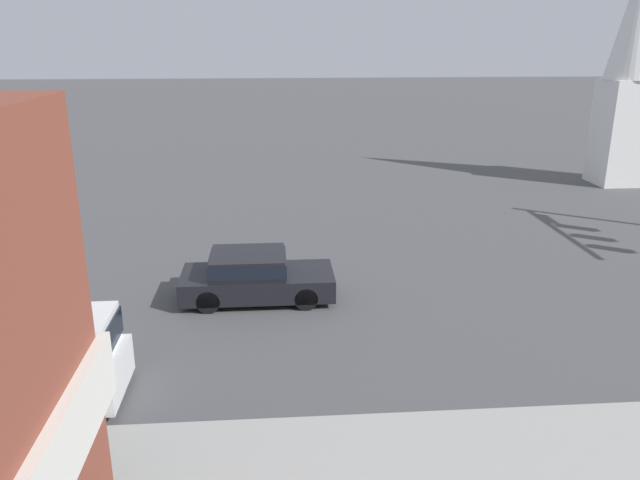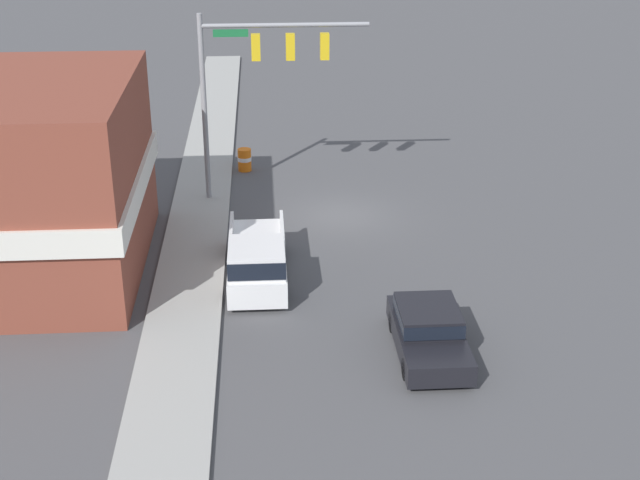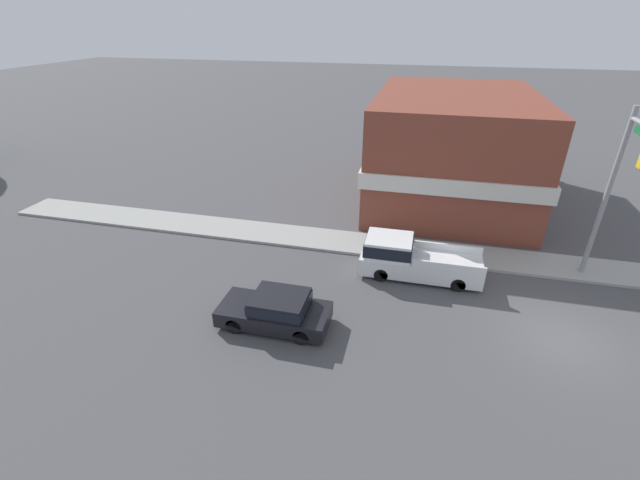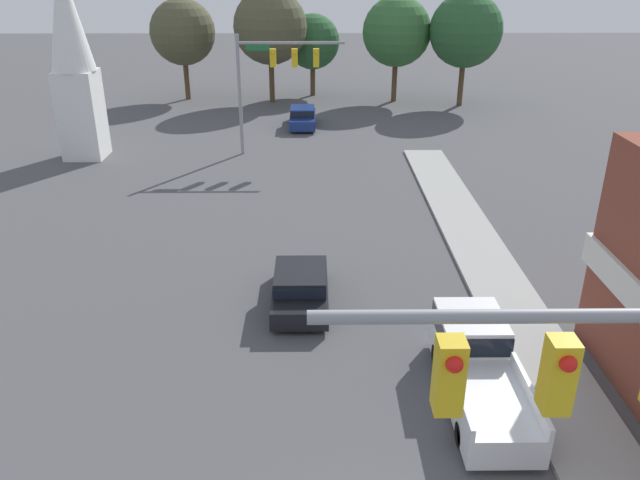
# 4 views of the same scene
# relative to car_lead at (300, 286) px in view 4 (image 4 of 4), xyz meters

# --- Properties ---
(far_signal_assembly) EXTENTS (6.47, 0.49, 7.26)m
(far_signal_assembly) POSITION_rel_car_lead_xyz_m (-1.88, 18.96, 4.56)
(far_signal_assembly) COLOR gray
(far_signal_assembly) RESTS_ON ground
(car_lead) EXTENTS (1.93, 4.39, 1.42)m
(car_lead) POSITION_rel_car_lead_xyz_m (0.00, 0.00, 0.00)
(car_lead) COLOR black
(car_lead) RESTS_ON ground
(car_distant) EXTENTS (1.85, 4.64, 1.49)m
(car_distant) POSITION_rel_car_lead_xyz_m (-0.31, 25.85, 0.03)
(car_distant) COLOR black
(car_distant) RESTS_ON ground
(pickup_truck_parked) EXTENTS (1.96, 5.58, 1.86)m
(pickup_truck_parked) POSITION_rel_car_lead_xyz_m (5.08, -4.86, 0.17)
(pickup_truck_parked) COLOR black
(pickup_truck_parked) RESTS_ON ground
(church_steeple) EXTENTS (2.56, 2.56, 11.72)m
(church_steeple) POSITION_rel_car_lead_xyz_m (-13.62, 18.39, 5.39)
(church_steeple) COLOR white
(church_steeple) RESTS_ON ground
(backdrop_tree_left_far) EXTENTS (5.49, 5.49, 8.39)m
(backdrop_tree_left_far) POSITION_rel_car_lead_xyz_m (-10.56, 35.95, 4.89)
(backdrop_tree_left_far) COLOR #4C3823
(backdrop_tree_left_far) RESTS_ON ground
(backdrop_tree_left_mid) EXTENTS (6.10, 6.10, 9.23)m
(backdrop_tree_left_mid) POSITION_rel_car_lead_xyz_m (-3.07, 34.71, 5.43)
(backdrop_tree_left_mid) COLOR #4C3823
(backdrop_tree_left_mid) RESTS_ON ground
(backdrop_tree_center) EXTENTS (4.72, 4.72, 7.03)m
(backdrop_tree_center) POSITION_rel_car_lead_xyz_m (0.43, 37.51, 3.91)
(backdrop_tree_center) COLOR #4C3823
(backdrop_tree_center) RESTS_ON ground
(backdrop_tree_right_mid) EXTENTS (5.72, 5.72, 8.63)m
(backdrop_tree_right_mid) POSITION_rel_car_lead_xyz_m (7.45, 34.93, 5.01)
(backdrop_tree_right_mid) COLOR #4C3823
(backdrop_tree_right_mid) RESTS_ON ground
(backdrop_tree_right_far) EXTENTS (5.86, 5.86, 8.97)m
(backdrop_tree_right_far) POSITION_rel_car_lead_xyz_m (12.78, 33.09, 5.28)
(backdrop_tree_right_far) COLOR #4C3823
(backdrop_tree_right_far) RESTS_ON ground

